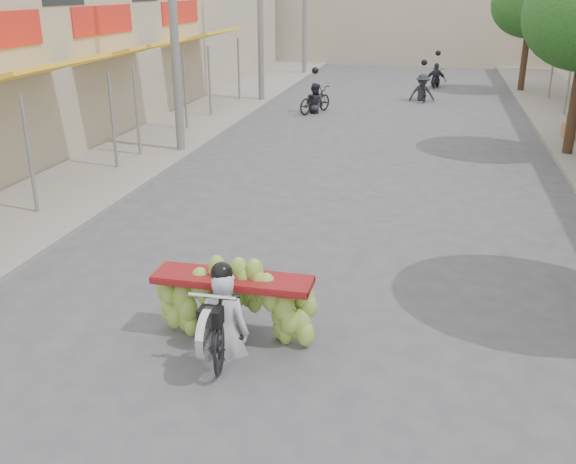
{
  "coord_description": "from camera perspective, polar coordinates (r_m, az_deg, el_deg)",
  "views": [
    {
      "loc": [
        1.61,
        -5.0,
        4.53
      ],
      "look_at": [
        -0.35,
        3.69,
        1.1
      ],
      "focal_mm": 40.0,
      "sensor_mm": 36.0,
      "label": 1
    }
  ],
  "objects": [
    {
      "name": "ground",
      "position": [
        6.94,
        -4.11,
        -19.77
      ],
      "size": [
        120.0,
        120.0,
        0.0
      ],
      "primitive_type": "plane",
      "color": "#505055",
      "rests_on": "ground"
    },
    {
      "name": "bg_motorbike_c",
      "position": [
        32.08,
        13.09,
        13.89
      ],
      "size": [
        1.03,
        1.53,
        1.95
      ],
      "color": "black",
      "rests_on": "ground"
    },
    {
      "name": "utility_pole_mid",
      "position": [
        18.4,
        -10.23,
        19.17
      ],
      "size": [
        0.6,
        0.24,
        8.0
      ],
      "color": "slate",
      "rests_on": "ground"
    },
    {
      "name": "bg_motorbike_b",
      "position": [
        27.94,
        11.9,
        13.03
      ],
      "size": [
        1.15,
        1.74,
        1.95
      ],
      "color": "black",
      "rests_on": "ground"
    },
    {
      "name": "bg_motorbike_a",
      "position": [
        24.76,
        2.4,
        12.19
      ],
      "size": [
        1.33,
        1.87,
        1.95
      ],
      "color": "black",
      "rests_on": "ground"
    },
    {
      "name": "banana_motorbike",
      "position": [
        8.43,
        -5.4,
        -5.84
      ],
      "size": [
        2.2,
        1.92,
        2.21
      ],
      "color": "black",
      "rests_on": "ground"
    },
    {
      "name": "far_building",
      "position": [
        43.05,
        11.24,
        19.3
      ],
      "size": [
        20.0,
        6.0,
        7.0
      ],
      "primitive_type": "cube",
      "color": "#B4A88E",
      "rests_on": "ground"
    },
    {
      "name": "street_tree_far",
      "position": [
        31.24,
        20.82,
        18.4
      ],
      "size": [
        3.4,
        3.4,
        5.25
      ],
      "color": "#3A2719",
      "rests_on": "ground"
    },
    {
      "name": "sidewalk_left",
      "position": [
        22.23,
        -10.46,
        9.1
      ],
      "size": [
        4.0,
        60.0,
        0.12
      ],
      "primitive_type": "cube",
      "color": "gray",
      "rests_on": "ground"
    },
    {
      "name": "shophouse_row_left",
      "position": [
        23.4,
        -23.74,
        15.61
      ],
      "size": [
        9.77,
        40.0,
        6.0
      ],
      "color": "#B4A88E",
      "rests_on": "ground"
    }
  ]
}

